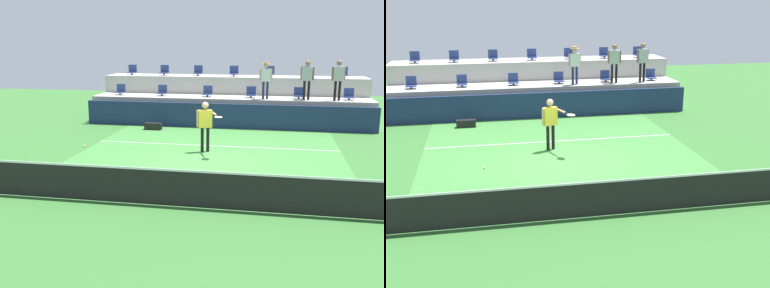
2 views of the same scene
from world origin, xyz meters
TOP-DOWN VIEW (x-y plane):
  - ground_plane at (0.00, 0.00)m, footprint 40.00×40.00m
  - court_inner_paint at (0.00, 1.00)m, footprint 9.00×10.00m
  - court_service_line at (0.00, 2.40)m, footprint 9.00×0.06m
  - tennis_net at (0.00, -4.00)m, footprint 10.48×0.08m
  - sponsor_backboard at (0.00, 6.00)m, footprint 13.00×0.16m
  - seating_tier_lower at (0.00, 7.30)m, footprint 13.00×1.80m
  - seating_tier_upper at (0.00, 9.10)m, footprint 13.00×1.80m
  - stadium_chair_lower_far_left at (-5.35, 7.23)m, footprint 0.44×0.40m
  - stadium_chair_lower_left at (-3.24, 7.23)m, footprint 0.44×0.40m
  - stadium_chair_lower_mid_left at (-1.02, 7.23)m, footprint 0.44×0.40m
  - stadium_chair_lower_mid_right at (1.02, 7.23)m, footprint 0.44×0.40m
  - stadium_chair_lower_right at (3.18, 7.23)m, footprint 0.44×0.40m
  - stadium_chair_lower_far_right at (5.38, 7.23)m, footprint 0.44×0.40m
  - stadium_chair_upper_far_left at (-5.32, 9.03)m, footprint 0.44×0.40m
  - stadium_chair_upper_left at (-3.58, 9.03)m, footprint 0.44×0.40m
  - stadium_chair_upper_mid_left at (-1.80, 9.03)m, footprint 0.44×0.40m
  - stadium_chair_upper_center at (0.03, 9.03)m, footprint 0.44×0.40m
  - stadium_chair_upper_mid_right at (1.82, 9.03)m, footprint 0.44×0.40m
  - stadium_chair_upper_right at (3.57, 9.03)m, footprint 0.44×0.40m
  - stadium_chair_upper_far_right at (5.30, 9.03)m, footprint 0.44×0.40m
  - tennis_player at (-0.20, 1.44)m, footprint 1.04×1.15m
  - spectator_with_hat at (1.68, 6.85)m, footprint 0.57×0.42m
  - spectator_leaning_on_rail at (3.49, 6.85)m, footprint 0.60×0.28m
  - spectator_in_white at (4.81, 6.85)m, footprint 0.61×0.28m
  - tennis_ball at (-2.49, -3.48)m, footprint 0.07×0.07m
  - equipment_bag at (-3.11, 5.06)m, footprint 0.76×0.28m

SIDE VIEW (x-z plane):
  - ground_plane at x=0.00m, z-range 0.00..0.00m
  - court_inner_paint at x=0.00m, z-range 0.00..0.01m
  - court_service_line at x=0.00m, z-range 0.01..0.01m
  - equipment_bag at x=-3.11m, z-range 0.00..0.30m
  - tennis_net at x=0.00m, z-range -0.04..1.03m
  - sponsor_backboard at x=0.00m, z-range 0.00..1.10m
  - seating_tier_lower at x=0.00m, z-range 0.00..1.25m
  - seating_tier_upper at x=0.00m, z-range 0.00..2.10m
  - tennis_player at x=-0.20m, z-range 0.21..1.98m
  - tennis_ball at x=-2.49m, z-range 1.21..1.28m
  - stadium_chair_lower_far_left at x=-5.35m, z-range 1.20..1.72m
  - stadium_chair_lower_left at x=-3.24m, z-range 1.20..1.72m
  - stadium_chair_lower_mid_left at x=-1.02m, z-range 1.20..1.72m
  - stadium_chair_lower_mid_right at x=1.02m, z-range 1.20..1.72m
  - stadium_chair_lower_right at x=3.18m, z-range 1.20..1.72m
  - stadium_chair_lower_far_right at x=5.38m, z-range 1.20..1.72m
  - spectator_with_hat at x=1.68m, z-range 1.43..3.10m
  - spectator_leaning_on_rail at x=3.49m, z-range 1.43..3.17m
  - stadium_chair_upper_far_left at x=-5.32m, z-range 2.05..2.57m
  - stadium_chair_upper_left at x=-3.58m, z-range 2.05..2.57m
  - stadium_chair_upper_mid_left at x=-1.80m, z-range 2.05..2.57m
  - stadium_chair_upper_center at x=0.03m, z-range 2.05..2.57m
  - stadium_chair_upper_mid_right at x=1.82m, z-range 2.05..2.57m
  - stadium_chair_upper_right at x=3.57m, z-range 2.05..2.57m
  - stadium_chair_upper_far_right at x=5.30m, z-range 2.05..2.57m
  - spectator_in_white at x=4.81m, z-range 1.44..3.21m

